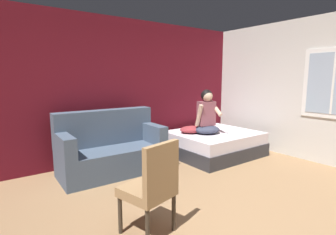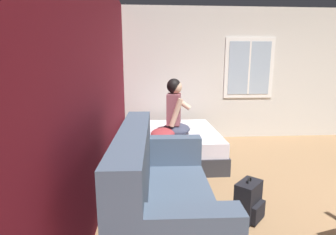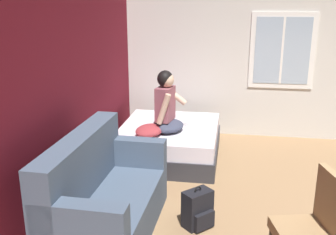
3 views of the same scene
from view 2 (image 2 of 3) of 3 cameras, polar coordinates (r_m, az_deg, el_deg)
The scene contains 8 objects.
wall_back_accent at distance 2.53m, azimuth -18.11°, elevation 5.89°, with size 11.01×0.16×2.70m, color maroon.
wall_side_with_window at distance 6.05m, azimuth 20.38°, elevation 8.78°, with size 0.19×7.41×2.70m.
bed at distance 4.47m, azimuth 1.28°, elevation -5.81°, with size 1.71×1.46×0.48m.
couch at distance 2.42m, azimuth -1.74°, elevation -17.64°, with size 1.72×0.86×1.04m.
person_seated at distance 4.11m, azimuth 1.57°, elevation 1.24°, with size 0.59×0.52×0.88m.
backpack at distance 2.94m, azimuth 17.19°, elevation -17.04°, with size 0.35×0.35×0.46m.
throw_pillow at distance 3.95m, azimuth -1.12°, elevation -3.44°, with size 0.48×0.36×0.14m, color #993338.
cell_phone at distance 4.54m, azimuth 4.19°, elevation -2.33°, with size 0.07×0.14×0.01m, color #B7B7BC.
Camera 2 is at (-2.44, 2.47, 1.58)m, focal length 28.00 mm.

